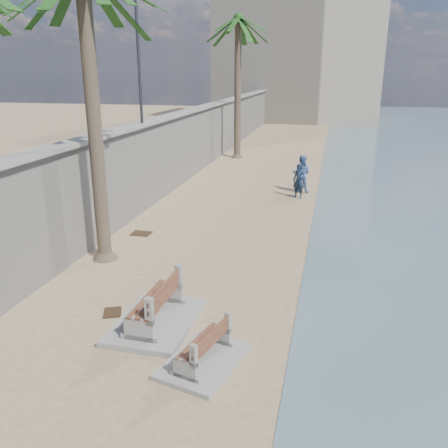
{
  "coord_description": "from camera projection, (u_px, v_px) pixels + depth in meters",
  "views": [
    {
      "loc": [
        2.61,
        -6.44,
        5.72
      ],
      "look_at": [
        -0.5,
        7.0,
        1.2
      ],
      "focal_mm": 38.0,
      "sensor_mm": 36.0,
      "label": 1
    }
  ],
  "objects": [
    {
      "name": "person_b",
      "position": [
        302.0,
        172.0,
        22.84
      ],
      "size": [
        1.04,
        0.85,
        2.01
      ],
      "primitive_type": "imported",
      "rotation": [
        0.0,
        0.0,
        3.03
      ],
      "color": "#516FA9",
      "rests_on": "ground_plane"
    },
    {
      "name": "bench_far",
      "position": [
        204.0,
        349.0,
        9.55
      ],
      "size": [
        1.74,
        2.18,
        0.8
      ],
      "color": "gray",
      "rests_on": "ground_plane"
    },
    {
      "name": "seawall",
      "position": [
        196.0,
        141.0,
        27.38
      ],
      "size": [
        0.45,
        70.0,
        3.5
      ],
      "primitive_type": "cube",
      "color": "gray",
      "rests_on": "ground_plane"
    },
    {
      "name": "ground_plane",
      "position": [
        162.0,
        412.0,
        8.3
      ],
      "size": [
        140.0,
        140.0,
        0.0
      ],
      "primitive_type": "plane",
      "color": "tan"
    },
    {
      "name": "person_a",
      "position": [
        299.0,
        178.0,
        21.83
      ],
      "size": [
        0.79,
        0.68,
        1.84
      ],
      "primitive_type": "imported",
      "rotation": [
        0.0,
        0.0,
        -0.41
      ],
      "color": "#132134",
      "rests_on": "ground_plane"
    },
    {
      "name": "bench_near",
      "position": [
        155.0,
        307.0,
        11.01
      ],
      "size": [
        1.78,
        2.57,
        1.06
      ],
      "color": "gray",
      "rests_on": "ground_plane"
    },
    {
      "name": "end_building",
      "position": [
        299.0,
        57.0,
        54.69
      ],
      "size": [
        18.0,
        12.0,
        14.0
      ],
      "primitive_type": "cube",
      "color": "#B7AA93",
      "rests_on": "ground_plane"
    },
    {
      "name": "palm_back",
      "position": [
        238.0,
        21.0,
        29.51
      ],
      "size": [
        5.0,
        5.0,
        9.65
      ],
      "color": "brown",
      "rests_on": "ground_plane"
    },
    {
      "name": "debris_d",
      "position": [
        113.0,
        312.0,
        11.67
      ],
      "size": [
        0.6,
        0.65,
        0.03
      ],
      "primitive_type": "cube",
      "rotation": [
        0.0,
        0.0,
        5.13
      ],
      "color": "#382616",
      "rests_on": "ground_plane"
    },
    {
      "name": "streetlight",
      "position": [
        138.0,
        44.0,
        18.43
      ],
      "size": [
        0.28,
        0.28,
        5.12
      ],
      "color": "#2D2D33",
      "rests_on": "wall_cap"
    },
    {
      "name": "debris_c",
      "position": [
        141.0,
        233.0,
        17.27
      ],
      "size": [
        0.7,
        0.57,
        0.03
      ],
      "primitive_type": "cube",
      "rotation": [
        0.0,
        0.0,
        3.12
      ],
      "color": "#382616",
      "rests_on": "ground_plane"
    },
    {
      "name": "wall_cap",
      "position": [
        195.0,
        109.0,
        26.82
      ],
      "size": [
        0.8,
        70.0,
        0.12
      ],
      "primitive_type": "cube",
      "color": "gray",
      "rests_on": "seawall"
    }
  ]
}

